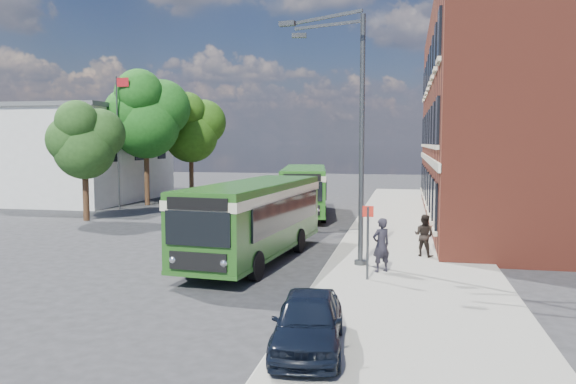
% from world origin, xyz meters
% --- Properties ---
extents(ground, '(120.00, 120.00, 0.00)m').
position_xyz_m(ground, '(0.00, 0.00, 0.00)').
color(ground, '#262629').
rests_on(ground, ground).
extents(pavement, '(6.00, 48.00, 0.15)m').
position_xyz_m(pavement, '(7.00, 8.00, 0.07)').
color(pavement, gray).
rests_on(pavement, ground).
extents(kerb_line, '(0.12, 48.00, 0.01)m').
position_xyz_m(kerb_line, '(3.95, 8.00, 0.01)').
color(kerb_line, beige).
rests_on(kerb_line, ground).
extents(brick_office, '(12.10, 26.00, 14.20)m').
position_xyz_m(brick_office, '(14.00, 12.00, 6.97)').
color(brick_office, maroon).
rests_on(brick_office, ground).
extents(white_building, '(9.40, 13.40, 7.30)m').
position_xyz_m(white_building, '(-18.00, 18.00, 3.66)').
color(white_building, silver).
rests_on(white_building, ground).
extents(flagpole, '(0.95, 0.10, 9.00)m').
position_xyz_m(flagpole, '(-12.45, 13.00, 4.94)').
color(flagpole, '#383B3D').
rests_on(flagpole, ground).
extents(street_lamp, '(2.96, 2.38, 9.00)m').
position_xyz_m(street_lamp, '(4.84, -2.00, 4.79)').
color(street_lamp, '#383B3D').
rests_on(street_lamp, ground).
extents(bus_stop_sign, '(0.35, 0.08, 2.52)m').
position_xyz_m(bus_stop_sign, '(5.60, -4.20, 1.51)').
color(bus_stop_sign, '#383B3D').
rests_on(bus_stop_sign, ground).
extents(bus_front, '(3.46, 10.00, 3.02)m').
position_xyz_m(bus_front, '(1.11, -1.46, 1.83)').
color(bus_front, '#215118').
rests_on(bus_front, ground).
extents(bus_rear, '(4.03, 10.11, 3.02)m').
position_xyz_m(bus_rear, '(0.60, 11.97, 1.83)').
color(bus_rear, '#25611C').
rests_on(bus_rear, ground).
extents(parked_car, '(1.80, 3.73, 1.23)m').
position_xyz_m(parked_car, '(4.80, -10.65, 0.76)').
color(parked_car, black).
rests_on(parked_car, pavement).
extents(pedestrian_a, '(0.81, 0.76, 1.85)m').
position_xyz_m(pedestrian_a, '(5.98, -3.03, 1.07)').
color(pedestrian_a, black).
rests_on(pedestrian_a, pavement).
extents(pedestrian_b, '(0.98, 0.89, 1.63)m').
position_xyz_m(pedestrian_b, '(7.48, 0.00, 0.97)').
color(pedestrian_b, black).
rests_on(pedestrian_b, pavement).
extents(tree_left, '(4.11, 3.90, 6.93)m').
position_xyz_m(tree_left, '(-11.44, 7.26, 4.70)').
color(tree_left, '#392614').
rests_on(tree_left, ground).
extents(tree_mid, '(5.75, 5.47, 9.71)m').
position_xyz_m(tree_mid, '(-11.66, 15.62, 6.59)').
color(tree_mid, '#392614').
rests_on(tree_mid, ground).
extents(tree_right, '(5.03, 4.79, 8.50)m').
position_xyz_m(tree_right, '(-10.07, 20.25, 5.77)').
color(tree_right, '#392614').
rests_on(tree_right, ground).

